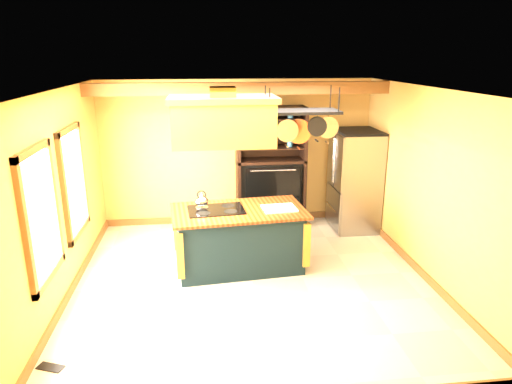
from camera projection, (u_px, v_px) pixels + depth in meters
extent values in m
plane|color=beige|center=(252.00, 281.00, 6.56)|extent=(5.00, 5.00, 0.00)
plane|color=white|center=(252.00, 89.00, 5.77)|extent=(5.00, 5.00, 0.00)
cube|color=tan|center=(237.00, 153.00, 8.54)|extent=(5.00, 0.02, 2.70)
cube|color=tan|center=(285.00, 278.00, 3.79)|extent=(5.00, 0.02, 2.70)
cube|color=tan|center=(60.00, 198.00, 5.88)|extent=(0.02, 5.00, 2.70)
cube|color=tan|center=(428.00, 185.00, 6.44)|extent=(0.02, 5.00, 2.70)
cube|color=brown|center=(240.00, 88.00, 7.41)|extent=(5.00, 0.15, 0.20)
cube|color=brown|center=(41.00, 215.00, 5.11)|extent=(0.06, 1.06, 1.56)
cube|color=white|center=(44.00, 215.00, 5.11)|extent=(0.02, 0.85, 1.34)
cube|color=brown|center=(74.00, 182.00, 6.44)|extent=(0.06, 1.06, 1.56)
cube|color=white|center=(76.00, 182.00, 6.44)|extent=(0.02, 0.85, 1.34)
cube|color=black|center=(239.00, 240.00, 6.88)|extent=(1.89, 1.14, 0.88)
cube|color=brown|center=(239.00, 211.00, 6.75)|extent=(2.05, 1.26, 0.04)
cube|color=black|center=(216.00, 210.00, 6.73)|extent=(0.87, 0.64, 0.01)
ellipsoid|color=silver|center=(202.00, 201.00, 6.78)|extent=(0.20, 0.20, 0.16)
cube|color=white|center=(279.00, 208.00, 6.78)|extent=(0.52, 0.42, 0.02)
cube|color=#B2802C|center=(223.00, 124.00, 6.35)|extent=(1.41, 0.76, 0.59)
cube|color=brown|center=(223.00, 99.00, 6.25)|extent=(1.49, 0.84, 0.08)
cube|color=#B2802C|center=(223.00, 95.00, 6.23)|extent=(0.35, 0.35, 0.21)
cube|color=black|center=(301.00, 112.00, 6.43)|extent=(1.07, 0.53, 0.04)
cylinder|color=black|center=(270.00, 101.00, 6.12)|extent=(0.02, 0.02, 0.35)
cylinder|color=black|center=(331.00, 97.00, 6.64)|extent=(0.02, 0.02, 0.35)
cylinder|color=black|center=(270.00, 125.00, 6.54)|extent=(0.28, 0.03, 0.28)
cylinder|color=silver|center=(287.00, 131.00, 6.38)|extent=(0.32, 0.04, 0.32)
cylinder|color=#C65A31|center=(299.00, 131.00, 6.62)|extent=(0.36, 0.03, 0.36)
cylinder|color=black|center=(317.00, 127.00, 6.41)|extent=(0.28, 0.04, 0.28)
cylinder|color=silver|center=(328.00, 127.00, 6.65)|extent=(0.32, 0.03, 0.32)
cube|color=gray|center=(355.00, 181.00, 8.34)|extent=(0.75, 0.92, 1.79)
cube|color=gray|center=(339.00, 164.00, 7.96)|extent=(0.03, 0.44, 0.97)
cube|color=gray|center=(332.00, 158.00, 8.40)|extent=(0.03, 0.44, 0.97)
cube|color=gray|center=(333.00, 207.00, 8.43)|extent=(0.03, 0.88, 0.75)
cube|color=black|center=(352.00, 225.00, 8.59)|extent=(0.71, 0.87, 0.06)
cube|color=black|center=(269.00, 165.00, 8.62)|extent=(1.26, 0.06, 2.23)
cube|color=black|center=(238.00, 169.00, 8.33)|extent=(0.06, 0.53, 2.23)
cube|color=black|center=(303.00, 167.00, 8.47)|extent=(0.06, 0.53, 2.23)
cube|color=black|center=(271.00, 160.00, 8.36)|extent=(1.26, 0.53, 0.05)
cube|color=black|center=(270.00, 191.00, 8.56)|extent=(1.14, 0.43, 1.20)
cube|color=black|center=(273.00, 182.00, 8.18)|extent=(0.98, 0.04, 0.53)
cube|color=black|center=(273.00, 210.00, 8.34)|extent=(0.98, 0.04, 0.48)
cube|color=black|center=(271.00, 147.00, 8.29)|extent=(1.14, 0.47, 0.02)
cube|color=black|center=(271.00, 133.00, 8.21)|extent=(1.14, 0.47, 0.02)
cube|color=black|center=(271.00, 119.00, 8.14)|extent=(1.14, 0.47, 0.03)
cylinder|color=white|center=(254.00, 145.00, 8.19)|extent=(0.22, 0.22, 0.07)
cylinder|color=teal|center=(290.00, 127.00, 8.17)|extent=(0.10, 0.10, 0.17)
cube|color=black|center=(51.00, 367.00, 4.75)|extent=(0.30, 0.21, 0.01)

